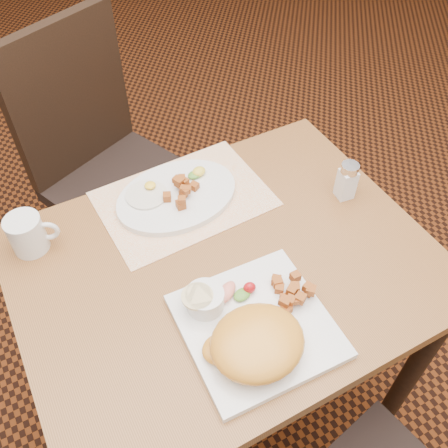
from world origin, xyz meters
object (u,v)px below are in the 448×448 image
chair_far (104,157)px  salt_shaker (347,180)px  coffee_mug (28,234)px  table (227,291)px  plate_square (256,326)px  plate_oval (177,196)px

chair_far → salt_shaker: chair_far is taller
salt_shaker → coffee_mug: 0.74m
table → plate_square: size_ratio=3.21×
chair_far → plate_oval: bearing=73.8°
plate_square → coffee_mug: bearing=129.0°
chair_far → coffee_mug: chair_far is taller
chair_far → salt_shaker: (0.42, -0.67, 0.26)m
plate_oval → table: bearing=-86.4°
chair_far → coffee_mug: size_ratio=8.95×
salt_shaker → coffee_mug: bearing=164.4°
table → chair_far: size_ratio=0.93×
table → chair_far: 0.72m
plate_oval → coffee_mug: coffee_mug is taller
plate_square → salt_shaker: size_ratio=2.80×
plate_square → salt_shaker: 0.44m
plate_square → coffee_mug: (-0.34, 0.42, 0.04)m
table → plate_square: plate_square is taller
plate_oval → chair_far: bearing=96.7°
plate_square → plate_oval: size_ratio=0.92×
chair_far → coffee_mug: 0.61m
plate_square → plate_oval: 0.40m
plate_oval → salt_shaker: size_ratio=3.05×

